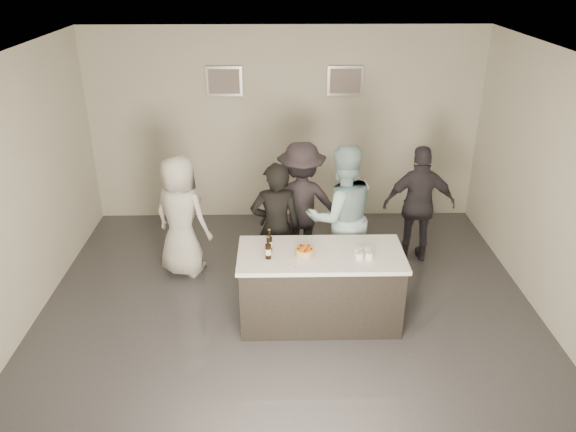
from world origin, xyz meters
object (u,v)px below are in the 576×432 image
object	(u,v)px
person_guest_right	(419,205)
beer_bottle_b	(268,248)
beer_bottle_a	(269,240)
person_guest_left	(181,216)
bar_counter	(320,287)
person_main_blue	(341,217)
person_main_black	(276,228)
person_guest_back	(301,204)
cake	(305,252)

from	to	relation	value
person_guest_right	beer_bottle_b	bearing A→B (deg)	39.64
beer_bottle_a	beer_bottle_b	distance (m)	0.17
beer_bottle_b	person_guest_right	xyz separation A→B (m)	(2.03, 1.56, -0.20)
beer_bottle_a	person_guest_left	world-z (taller)	person_guest_left
person_guest_left	bar_counter	bearing A→B (deg)	173.66
beer_bottle_a	person_main_blue	world-z (taller)	person_main_blue
bar_counter	person_guest_right	world-z (taller)	person_guest_right
person_main_black	bar_counter	bearing A→B (deg)	119.90
beer_bottle_a	person_guest_right	world-z (taller)	person_guest_right
person_main_black	person_guest_left	bearing A→B (deg)	-24.57
beer_bottle_b	person_guest_right	world-z (taller)	person_guest_right
beer_bottle_a	person_guest_back	size ratio (longest dim) A/B	0.15
bar_counter	cake	world-z (taller)	cake
beer_bottle_a	beer_bottle_b	xyz separation A→B (m)	(-0.01, -0.17, 0.00)
person_main_blue	person_guest_right	world-z (taller)	person_main_blue
cake	beer_bottle_b	distance (m)	0.41
person_guest_left	person_main_black	bearing A→B (deg)	-172.25
person_guest_back	person_main_black	bearing A→B (deg)	60.79
beer_bottle_b	person_guest_back	size ratio (longest dim) A/B	0.15
bar_counter	beer_bottle_b	bearing A→B (deg)	-169.08
person_main_black	person_guest_back	xyz separation A→B (m)	(0.34, 0.71, 0.01)
person_guest_left	person_guest_back	bearing A→B (deg)	-143.18
beer_bottle_a	person_main_black	bearing A→B (deg)	83.70
person_main_blue	person_guest_left	world-z (taller)	person_main_blue
bar_counter	person_guest_left	xyz separation A→B (m)	(-1.74, 1.15, 0.37)
beer_bottle_b	person_main_black	size ratio (longest dim) A/B	0.15
bar_counter	person_guest_left	world-z (taller)	person_guest_left
person_main_blue	person_guest_back	xyz separation A→B (m)	(-0.48, 0.57, -0.08)
bar_counter	beer_bottle_a	world-z (taller)	beer_bottle_a
beer_bottle_a	person_guest_right	xyz separation A→B (m)	(2.02, 1.39, -0.20)
person_guest_left	person_guest_back	distance (m)	1.60
bar_counter	beer_bottle_a	size ratio (longest dim) A/B	7.15
beer_bottle_b	beer_bottle_a	bearing A→B (deg)	86.65
person_main_blue	beer_bottle_b	bearing A→B (deg)	34.59
cake	beer_bottle_a	xyz separation A→B (m)	(-0.39, 0.11, 0.09)
cake	person_guest_right	size ratio (longest dim) A/B	0.13
beer_bottle_a	person_guest_back	distance (m)	1.43
cake	person_main_black	bearing A→B (deg)	112.42
beer_bottle_b	person_guest_back	world-z (taller)	person_guest_back
person_main_blue	person_guest_left	distance (m)	2.08
cake	person_main_blue	xyz separation A→B (m)	(0.50, 0.90, 0.00)
cake	person_guest_back	bearing A→B (deg)	89.10
bar_counter	beer_bottle_b	xyz separation A→B (m)	(-0.59, -0.11, 0.58)
beer_bottle_b	person_main_black	bearing A→B (deg)	84.31
cake	person_guest_left	bearing A→B (deg)	142.33
beer_bottle_b	person_main_blue	distance (m)	1.32
person_main_blue	person_guest_back	world-z (taller)	person_main_blue
person_guest_left	person_guest_back	world-z (taller)	person_guest_back
bar_counter	person_main_blue	distance (m)	1.03
cake	person_guest_left	xyz separation A→B (m)	(-1.56, 1.20, -0.12)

